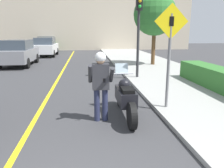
# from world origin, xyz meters

# --- Properties ---
(sidewalk_curb) EXTENTS (4.40, 44.00, 0.11)m
(sidewalk_curb) POSITION_xyz_m (4.80, 4.00, 0.05)
(sidewalk_curb) COLOR #9E9E99
(sidewalk_curb) RESTS_ON ground
(road_center_line) EXTENTS (0.12, 36.00, 0.01)m
(road_center_line) POSITION_xyz_m (-0.60, 6.00, 0.00)
(road_center_line) COLOR yellow
(road_center_line) RESTS_ON ground
(building_backdrop) EXTENTS (28.00, 1.20, 9.54)m
(building_backdrop) POSITION_xyz_m (0.00, 26.00, 4.77)
(building_backdrop) COLOR beige
(building_backdrop) RESTS_ON ground
(motorcycle) EXTENTS (0.62, 2.26, 1.30)m
(motorcycle) POSITION_xyz_m (1.71, 3.54, 0.51)
(motorcycle) COLOR black
(motorcycle) RESTS_ON ground
(person_biker) EXTENTS (0.59, 0.47, 1.70)m
(person_biker) POSITION_xyz_m (1.06, 3.29, 1.04)
(person_biker) COLOR #282D4C
(person_biker) RESTS_ON ground
(crossing_sign) EXTENTS (0.91, 0.08, 2.76)m
(crossing_sign) POSITION_xyz_m (2.92, 3.78, 1.77)
(crossing_sign) COLOR slate
(crossing_sign) RESTS_ON sidewalk_curb
(traffic_light) EXTENTS (0.26, 0.30, 3.72)m
(traffic_light) POSITION_xyz_m (3.09, 7.99, 2.69)
(traffic_light) COLOR #2D2D30
(traffic_light) RESTS_ON sidewalk_curb
(street_tree) EXTENTS (2.63, 2.63, 4.44)m
(street_tree) POSITION_xyz_m (5.06, 11.92, 3.22)
(street_tree) COLOR brown
(street_tree) RESTS_ON sidewalk_curb
(parked_car_grey) EXTENTS (1.88, 4.20, 1.68)m
(parked_car_grey) POSITION_xyz_m (-3.63, 13.13, 0.86)
(parked_car_grey) COLOR black
(parked_car_grey) RESTS_ON ground
(parked_car_white) EXTENTS (1.88, 4.20, 1.68)m
(parked_car_white) POSITION_xyz_m (-2.89, 19.03, 0.86)
(parked_car_white) COLOR black
(parked_car_white) RESTS_ON ground
(parked_car_green) EXTENTS (1.88, 4.20, 1.68)m
(parked_car_green) POSITION_xyz_m (-3.66, 24.56, 0.86)
(parked_car_green) COLOR black
(parked_car_green) RESTS_ON ground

